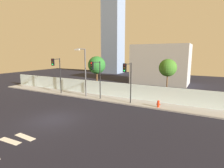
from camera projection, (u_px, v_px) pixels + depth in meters
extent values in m
plane|color=black|center=(53.00, 120.00, 15.31)|extent=(80.00, 80.00, 0.00)
cube|color=#9A9A9A|center=(103.00, 98.00, 22.40)|extent=(36.00, 2.40, 0.15)
cube|color=silver|center=(108.00, 89.00, 23.35)|extent=(36.00, 0.18, 1.80)
cube|color=silver|center=(10.00, 141.00, 11.56)|extent=(1.82, 0.53, 0.01)
cube|color=silver|center=(25.00, 137.00, 12.13)|extent=(1.82, 0.51, 0.01)
cylinder|color=black|center=(100.00, 80.00, 21.41)|extent=(0.12, 0.12, 4.58)
cylinder|color=black|center=(96.00, 62.00, 20.55)|extent=(0.33, 1.28, 0.08)
cube|color=black|center=(92.00, 66.00, 20.12)|extent=(0.37, 0.26, 0.90)
sphere|color=red|center=(91.00, 63.00, 19.98)|extent=(0.18, 0.18, 0.18)
sphere|color=#33260A|center=(91.00, 66.00, 20.03)|extent=(0.18, 0.18, 0.18)
sphere|color=black|center=(91.00, 68.00, 20.08)|extent=(0.18, 0.18, 0.18)
cylinder|color=black|center=(131.00, 83.00, 19.53)|extent=(0.12, 0.12, 4.49)
cylinder|color=black|center=(128.00, 64.00, 18.61)|extent=(0.22, 1.38, 0.08)
cube|color=black|center=(125.00, 68.00, 18.11)|extent=(0.36, 0.23, 0.90)
sphere|color=black|center=(124.00, 65.00, 17.96)|extent=(0.18, 0.18, 0.18)
sphere|color=#33260A|center=(124.00, 68.00, 18.01)|extent=(0.18, 0.18, 0.18)
sphere|color=#19F24C|center=(124.00, 71.00, 18.06)|extent=(0.18, 0.18, 0.18)
cylinder|color=black|center=(60.00, 76.00, 24.43)|extent=(0.12, 0.12, 4.85)
cylinder|color=black|center=(56.00, 59.00, 23.28)|extent=(0.44, 1.56, 0.08)
cube|color=black|center=(53.00, 62.00, 22.59)|extent=(0.38, 0.27, 0.90)
sphere|color=black|center=(52.00, 60.00, 22.43)|extent=(0.18, 0.18, 0.18)
sphere|color=#33260A|center=(52.00, 62.00, 22.48)|extent=(0.18, 0.18, 0.18)
sphere|color=#19F24C|center=(52.00, 64.00, 22.53)|extent=(0.18, 0.18, 0.18)
cylinder|color=#4C4C51|center=(85.00, 73.00, 22.55)|extent=(0.16, 0.16, 6.08)
cylinder|color=#4C4C51|center=(81.00, 49.00, 21.26)|extent=(0.28, 1.71, 0.10)
cube|color=beige|center=(77.00, 50.00, 20.50)|extent=(0.62, 0.30, 0.16)
cylinder|color=red|center=(158.00, 105.00, 18.30)|extent=(0.24, 0.24, 0.56)
sphere|color=red|center=(158.00, 102.00, 18.25)|extent=(0.26, 0.26, 0.26)
cylinder|color=red|center=(157.00, 104.00, 18.38)|extent=(0.10, 0.09, 0.09)
cylinder|color=red|center=(160.00, 105.00, 18.22)|extent=(0.10, 0.09, 0.09)
cylinder|color=brown|center=(97.00, 81.00, 25.86)|extent=(0.24, 0.24, 3.30)
sphere|color=#266927|center=(97.00, 65.00, 25.46)|extent=(2.52, 2.52, 2.52)
cylinder|color=brown|center=(167.00, 87.00, 21.17)|extent=(0.15, 0.15, 3.42)
sphere|color=#397023|center=(168.00, 68.00, 20.78)|extent=(2.07, 2.07, 2.07)
cube|color=#ACACAC|center=(160.00, 64.00, 33.41)|extent=(10.18, 6.00, 7.26)
cube|color=slate|center=(113.00, 34.00, 50.32)|extent=(5.11, 5.00, 22.22)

